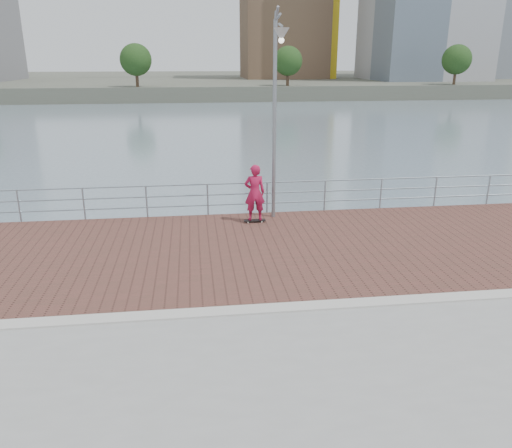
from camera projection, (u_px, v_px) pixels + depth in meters
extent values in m
plane|color=slate|center=(267.00, 388.00, 11.40)|extent=(400.00, 400.00, 0.00)
cube|color=brown|center=(249.00, 249.00, 14.15)|extent=(40.00, 6.80, 0.02)
cube|color=#B7B5AD|center=(268.00, 309.00, 10.76)|extent=(40.00, 0.40, 0.06)
cube|color=#4C5142|center=(196.00, 81.00, 126.18)|extent=(320.00, 95.00, 2.50)
cylinder|color=#8C9EA8|center=(19.00, 206.00, 16.31)|extent=(0.06, 0.06, 1.10)
cylinder|color=#8C9EA8|center=(84.00, 204.00, 16.56)|extent=(0.06, 0.06, 1.10)
cylinder|color=#8C9EA8|center=(147.00, 202.00, 16.80)|extent=(0.06, 0.06, 1.10)
cylinder|color=#8C9EA8|center=(208.00, 200.00, 17.05)|extent=(0.06, 0.06, 1.10)
cylinder|color=#8C9EA8|center=(267.00, 198.00, 17.30)|extent=(0.06, 0.06, 1.10)
cylinder|color=#8C9EA8|center=(325.00, 196.00, 17.54)|extent=(0.06, 0.06, 1.10)
cylinder|color=#8C9EA8|center=(381.00, 194.00, 17.79)|extent=(0.06, 0.06, 1.10)
cylinder|color=#8C9EA8|center=(435.00, 192.00, 18.04)|extent=(0.06, 0.06, 1.10)
cylinder|color=#8C9EA8|center=(488.00, 190.00, 18.29)|extent=(0.06, 0.06, 1.10)
cylinder|color=#8C9EA8|center=(237.00, 183.00, 17.00)|extent=(39.00, 0.05, 0.05)
cylinder|color=#8C9EA8|center=(238.00, 194.00, 17.12)|extent=(39.00, 0.05, 0.05)
cylinder|color=#8C9EA8|center=(238.00, 204.00, 17.23)|extent=(39.00, 0.05, 0.05)
cylinder|color=gray|center=(274.00, 124.00, 16.02)|extent=(0.13, 0.13, 6.27)
cylinder|color=gray|center=(278.00, 18.00, 14.53)|extent=(0.08, 1.04, 0.08)
cone|color=#B2B2AD|center=(282.00, 25.00, 14.11)|extent=(0.46, 0.46, 0.37)
cube|color=black|center=(255.00, 220.00, 16.41)|extent=(0.71, 0.19, 0.03)
cylinder|color=beige|center=(248.00, 222.00, 16.33)|extent=(0.06, 0.04, 0.05)
cylinder|color=beige|center=(262.00, 222.00, 16.39)|extent=(0.06, 0.04, 0.05)
cylinder|color=beige|center=(248.00, 221.00, 16.45)|extent=(0.06, 0.04, 0.05)
cylinder|color=beige|center=(261.00, 221.00, 16.51)|extent=(0.06, 0.04, 0.05)
imported|color=#AB1640|center=(255.00, 193.00, 16.11)|extent=(0.68, 0.45, 1.84)
cube|color=brown|center=(283.00, 6.00, 111.50)|extent=(18.00, 18.00, 31.04)
cylinder|color=#473323|center=(137.00, 74.00, 81.17)|extent=(0.50, 0.50, 3.96)
sphere|color=#193814|center=(136.00, 60.00, 80.45)|extent=(5.10, 5.10, 5.10)
cylinder|color=#473323|center=(288.00, 74.00, 84.21)|extent=(0.50, 0.50, 3.76)
sphere|color=#193814|center=(288.00, 61.00, 83.53)|extent=(4.84, 4.84, 4.84)
cylinder|color=#473323|center=(455.00, 73.00, 87.79)|extent=(0.50, 0.50, 3.96)
sphere|color=#193814|center=(457.00, 59.00, 87.07)|extent=(5.09, 5.09, 5.09)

